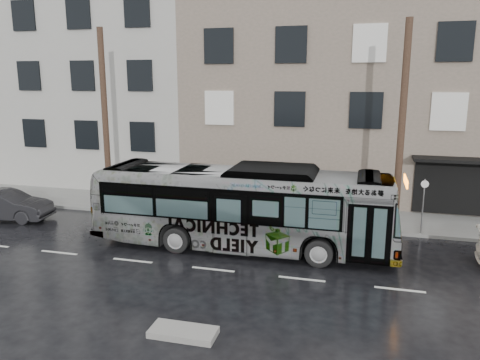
% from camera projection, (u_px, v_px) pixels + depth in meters
% --- Properties ---
extents(ground, '(120.00, 120.00, 0.00)m').
position_uv_depth(ground, '(232.00, 246.00, 19.20)').
color(ground, black).
rests_on(ground, ground).
extents(sidewalk, '(90.00, 3.60, 0.15)m').
position_uv_depth(sidewalk, '(259.00, 212.00, 23.81)').
color(sidewalk, gray).
rests_on(sidewalk, ground).
extents(building_taupe, '(20.00, 12.00, 11.00)m').
position_uv_depth(building_taupe, '(367.00, 99.00, 28.76)').
color(building_taupe, gray).
rests_on(building_taupe, ground).
extents(building_grey, '(26.00, 15.00, 16.00)m').
position_uv_depth(building_grey, '(56.00, 62.00, 35.48)').
color(building_grey, '#A2A199').
rests_on(building_grey, ground).
extents(utility_pole_front, '(0.30, 0.30, 9.00)m').
position_uv_depth(utility_pole_front, '(402.00, 129.00, 19.69)').
color(utility_pole_front, '#4B3325').
rests_on(utility_pole_front, sidewalk).
extents(utility_pole_rear, '(0.30, 0.30, 9.00)m').
position_uv_depth(utility_pole_rear, '(105.00, 121.00, 23.24)').
color(utility_pole_rear, '#4B3325').
rests_on(utility_pole_rear, sidewalk).
extents(sign_post, '(0.06, 0.06, 2.40)m').
position_uv_depth(sign_post, '(423.00, 206.00, 20.11)').
color(sign_post, slate).
rests_on(sign_post, sidewalk).
extents(bus, '(12.17, 2.88, 3.39)m').
position_uv_depth(bus, '(242.00, 207.00, 18.71)').
color(bus, '#B2B2B2').
rests_on(bus, ground).
extents(dark_sedan, '(4.56, 2.09, 1.45)m').
position_uv_depth(dark_sedan, '(5.00, 205.00, 22.66)').
color(dark_sedan, black).
rests_on(dark_sedan, ground).
extents(slush_pile, '(1.81, 0.82, 0.18)m').
position_uv_depth(slush_pile, '(183.00, 332.00, 12.50)').
color(slush_pile, gray).
rests_on(slush_pile, ground).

